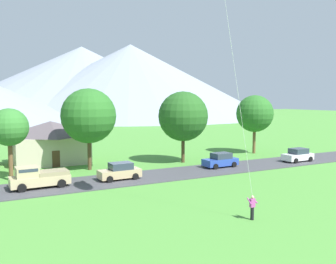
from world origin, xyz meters
TOP-DOWN VIEW (x-y plane):
  - road_strip at (0.00, 27.56)m, footprint 160.00×6.11m
  - mountain_west_ridge at (34.43, 172.09)m, footprint 139.18×139.18m
  - mountain_far_east_ridge at (51.58, 150.98)m, footprint 126.64×126.64m
  - house_leftmost at (-2.90, 40.62)m, footprint 9.49×6.79m
  - tree_left_of_center at (25.54, 35.29)m, footprint 5.48×5.48m
  - tree_right_of_center at (-8.19, 32.48)m, footprint 3.76×3.76m
  - tree_near_right at (12.19, 33.38)m, footprint 6.34×6.34m
  - tree_far_right at (0.26, 34.20)m, footprint 6.26×6.26m
  - parked_car_blue_west_end at (14.41, 28.31)m, footprint 4.26×2.20m
  - parked_car_tan_mid_east at (1.55, 27.60)m, footprint 4.24×2.16m
  - parked_car_white_east_end at (25.58, 26.87)m, footprint 4.26×2.20m
  - pickup_truck_sand_east_side at (-6.23, 27.75)m, footprint 5.27×2.47m

SIDE VIEW (x-z plane):
  - road_strip at x=0.00m, z-range 0.00..0.08m
  - parked_car_blue_west_end at x=14.41m, z-range 0.03..1.71m
  - parked_car_tan_mid_east at x=1.55m, z-range 0.03..1.71m
  - parked_car_white_east_end at x=25.58m, z-range 0.03..1.71m
  - pickup_truck_sand_east_side at x=-6.23m, z-range 0.06..2.06m
  - house_leftmost at x=-2.90m, z-range 0.10..5.45m
  - tree_right_of_center at x=-8.19m, z-range 1.69..8.93m
  - tree_near_right at x=12.19m, z-range 1.37..10.47m
  - tree_left_of_center at x=25.54m, z-range 1.58..10.27m
  - tree_far_right at x=0.26m, z-range 1.53..10.88m
  - mountain_far_east_ridge at x=51.58m, z-range 0.00..32.84m
  - mountain_west_ridge at x=34.43m, z-range 0.00..33.39m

